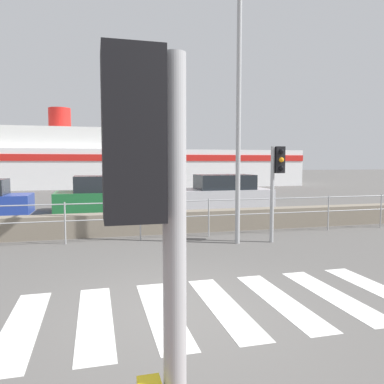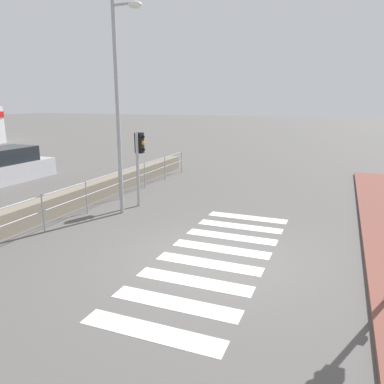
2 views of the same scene
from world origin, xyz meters
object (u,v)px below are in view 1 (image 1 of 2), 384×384
(streetlamp, at_px, (241,89))
(ferry_boat, at_px, (99,162))
(parked_car_silver, at_px, (224,193))
(parked_car_green, at_px, (104,196))
(traffic_light_near, at_px, (148,223))
(traffic_light_far, at_px, (277,172))

(streetlamp, xyz_separation_m, ferry_boat, (-3.14, 24.79, -1.84))
(streetlamp, height_order, parked_car_silver, streetlamp)
(ferry_boat, height_order, parked_car_green, ferry_boat)
(traffic_light_near, xyz_separation_m, traffic_light_far, (4.31, 7.21, -0.01))
(parked_car_silver, bearing_deg, ferry_boat, 107.56)
(parked_car_green, bearing_deg, ferry_boat, 89.98)
(traffic_light_far, xyz_separation_m, parked_car_silver, (1.26, 7.57, -1.18))
(traffic_light_near, relative_size, traffic_light_far, 1.02)
(traffic_light_far, height_order, streetlamp, streetlamp)
(traffic_light_far, xyz_separation_m, parked_car_green, (-4.17, 7.57, -1.19))
(parked_car_silver, bearing_deg, traffic_light_near, -110.66)
(traffic_light_far, bearing_deg, streetlamp, -176.67)
(parked_car_green, distance_m, parked_car_silver, 5.43)
(parked_car_green, height_order, parked_car_silver, same)
(streetlamp, xyz_separation_m, parked_car_silver, (2.28, 7.63, -3.23))
(traffic_light_far, xyz_separation_m, ferry_boat, (-4.17, 24.73, 0.20))
(parked_car_green, bearing_deg, parked_car_silver, 0.00)
(ferry_boat, bearing_deg, streetlamp, -82.77)
(traffic_light_far, bearing_deg, parked_car_silver, 80.52)
(ferry_boat, relative_size, parked_car_silver, 7.64)
(traffic_light_far, distance_m, ferry_boat, 25.08)
(ferry_boat, bearing_deg, traffic_light_far, -80.44)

